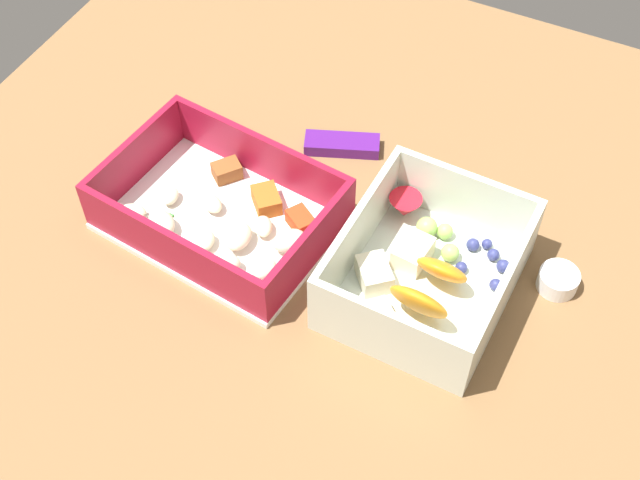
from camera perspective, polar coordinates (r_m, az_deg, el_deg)
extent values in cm
cube|color=brown|center=(73.26, 0.71, -2.36)|extent=(80.00, 80.00, 2.00)
cube|color=white|center=(75.72, -6.54, 1.25)|extent=(20.55, 15.42, 0.60)
cube|color=maroon|center=(78.32, -12.15, 5.31)|extent=(2.12, 13.29, 4.73)
cube|color=maroon|center=(70.02, -0.68, -0.53)|extent=(2.12, 13.29, 4.73)
cube|color=maroon|center=(76.97, -3.88, 5.58)|extent=(17.90, 2.66, 4.73)
cube|color=maroon|center=(70.85, -9.81, -0.72)|extent=(17.90, 2.66, 4.73)
ellipsoid|color=beige|center=(76.11, -12.32, 1.80)|extent=(2.84, 2.33, 1.23)
ellipsoid|color=beige|center=(71.20, -6.39, -1.59)|extent=(3.38, 3.15, 1.39)
ellipsoid|color=beige|center=(77.00, -9.84, 2.96)|extent=(1.77, 2.24, 1.01)
ellipsoid|color=beige|center=(72.75, -5.41, 0.22)|extent=(2.46, 3.22, 1.49)
ellipsoid|color=beige|center=(73.15, -7.59, -0.05)|extent=(2.06, 2.52, 1.10)
ellipsoid|color=beige|center=(75.70, -7.17, 2.41)|extent=(2.72, 2.45, 1.12)
ellipsoid|color=beige|center=(72.26, -2.04, 0.00)|extent=(3.44, 3.59, 1.47)
ellipsoid|color=beige|center=(74.69, -10.45, 1.17)|extent=(3.54, 3.19, 1.46)
ellipsoid|color=beige|center=(70.80, -3.67, -1.96)|extent=(2.18, 2.64, 1.14)
ellipsoid|color=beige|center=(73.62, -3.79, 0.91)|extent=(2.48, 2.72, 1.12)
cube|color=brown|center=(78.22, -6.19, 4.58)|extent=(2.95, 3.05, 1.49)
cube|color=red|center=(73.94, -1.28, 1.28)|extent=(3.03, 2.80, 1.46)
cube|color=#AD5B1E|center=(75.50, -3.57, 2.67)|extent=(3.53, 3.55, 1.61)
cube|color=#387A33|center=(76.25, -9.90, 1.60)|extent=(0.60, 0.40, 0.20)
cube|color=#387A33|center=(73.97, -5.38, 0.24)|extent=(0.60, 0.40, 0.20)
cube|color=#387A33|center=(71.29, -3.73, -2.37)|extent=(0.60, 0.40, 0.20)
cube|color=silver|center=(71.57, 6.93, -3.01)|extent=(13.73, 16.38, 0.60)
cube|color=silver|center=(70.33, 2.47, 0.46)|extent=(1.08, 16.00, 5.84)
cube|color=silver|center=(68.21, 12.05, -3.44)|extent=(1.08, 16.00, 5.84)
cube|color=silver|center=(73.74, 9.56, 2.78)|extent=(12.07, 0.96, 5.84)
cube|color=silver|center=(64.80, 4.47, -6.29)|extent=(12.07, 0.96, 5.84)
ellipsoid|color=orange|center=(69.50, 8.08, -1.98)|extent=(4.44, 3.83, 4.30)
ellipsoid|color=orange|center=(67.02, 6.55, -4.10)|extent=(5.13, 3.69, 5.04)
cube|color=#F4EACC|center=(68.07, 3.56, -5.10)|extent=(3.49, 3.56, 1.71)
cube|color=#F4EACC|center=(71.83, 6.16, -0.84)|extent=(2.86, 3.62, 2.03)
cube|color=#F4EACC|center=(70.09, 3.48, -2.49)|extent=(3.95, 4.03, 1.94)
sphere|color=#9ECC60|center=(72.53, 8.62, -0.83)|extent=(1.56, 1.56, 1.56)
sphere|color=#9ECC60|center=(73.77, 7.09, 0.84)|extent=(1.86, 1.86, 1.86)
sphere|color=#9ECC60|center=(73.98, 8.28, 0.56)|extent=(1.42, 1.42, 1.42)
cone|color=red|center=(74.72, 5.64, 2.18)|extent=(2.89, 2.89, 2.31)
sphere|color=navy|center=(72.05, 9.34, -1.82)|extent=(1.04, 1.04, 1.04)
sphere|color=navy|center=(73.34, 11.41, -0.96)|extent=(1.07, 1.07, 1.07)
sphere|color=navy|center=(74.04, 11.01, -0.26)|extent=(0.93, 0.93, 0.93)
sphere|color=navy|center=(71.54, 11.55, -2.92)|extent=(1.04, 1.04, 1.04)
sphere|color=navy|center=(72.72, 12.04, -1.70)|extent=(1.16, 1.16, 1.16)
sphere|color=navy|center=(73.64, 10.09, -0.31)|extent=(1.13, 1.13, 1.13)
cube|color=#51197A|center=(81.11, 1.47, 6.34)|extent=(7.39, 4.81, 1.20)
cylinder|color=white|center=(73.34, 15.49, -2.58)|extent=(3.34, 3.34, 1.71)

